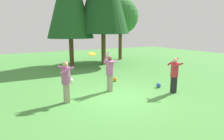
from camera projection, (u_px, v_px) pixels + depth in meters
The scene contains 9 objects.
ground_plane at pixel (116, 97), 8.66m from camera, with size 40.00×40.00×0.00m, color #4C9342.
person_thrower at pixel (110, 70), 9.26m from camera, with size 0.62×0.62×1.82m.
person_catcher at pixel (66, 79), 7.76m from camera, with size 0.56×0.50×1.62m.
person_bystander at pixel (174, 73), 9.02m from camera, with size 0.67×0.64×1.58m.
frisbee at pixel (92, 54), 8.21m from camera, with size 0.30×0.29×0.12m.
ball_blue at pixel (159, 85), 10.01m from camera, with size 0.23×0.23×0.23m, color blue.
ball_orange at pixel (115, 79), 11.24m from camera, with size 0.22×0.22×0.22m, color orange.
ball_white at pixel (71, 80), 10.90m from camera, with size 0.27×0.27×0.27m, color white.
tree_far_right at pixel (120, 16), 18.94m from camera, with size 3.39×3.39×5.79m.
Camera 1 is at (-4.42, -7.00, 2.79)m, focal length 32.45 mm.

